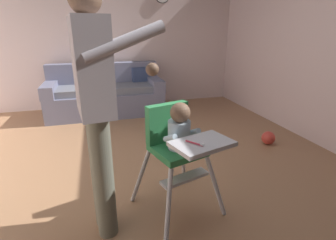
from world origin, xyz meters
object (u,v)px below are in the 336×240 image
at_px(adult_standing, 96,107).
at_px(toy_ball, 268,138).
at_px(high_chair, 178,139).
at_px(couch, 106,95).

relative_size(adult_standing, toy_ball, 9.75).
relative_size(high_chair, toy_ball, 5.39).
bearing_deg(high_chair, couch, 171.95).
bearing_deg(high_chair, toy_ball, 103.55).
bearing_deg(couch, toy_ball, 44.89).
relative_size(high_chair, adult_standing, 0.55).
bearing_deg(toy_ball, couch, 134.89).
relative_size(couch, toy_ball, 11.45).
xyz_separation_m(couch, toy_ball, (1.96, -1.97, -0.24)).
height_order(couch, toy_ball, couch).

